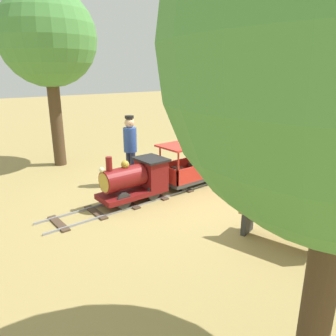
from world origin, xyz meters
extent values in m
plane|color=#A38C51|center=(0.00, 0.00, 0.00)|extent=(60.00, 60.00, 0.00)
cube|color=gray|center=(-0.24, 0.07, 0.02)|extent=(0.02, 5.70, 0.04)
cube|color=gray|center=(0.24, 0.07, 0.02)|extent=(0.02, 5.70, 0.04)
cube|color=#4C3828|center=(0.00, -2.42, 0.01)|extent=(0.72, 0.14, 0.03)
cube|color=#4C3828|center=(0.00, -1.71, 0.01)|extent=(0.72, 0.14, 0.03)
cube|color=#4C3828|center=(0.00, -1.00, 0.01)|extent=(0.72, 0.14, 0.03)
cube|color=#4C3828|center=(0.00, -0.29, 0.01)|extent=(0.72, 0.14, 0.03)
cube|color=#4C3828|center=(0.00, 0.43, 0.01)|extent=(0.72, 0.14, 0.03)
cube|color=#4C3828|center=(0.00, 1.14, 0.01)|extent=(0.72, 0.14, 0.03)
cube|color=#4C3828|center=(0.00, 1.85, 0.01)|extent=(0.72, 0.14, 0.03)
cube|color=#4C3828|center=(0.00, 2.56, 0.01)|extent=(0.72, 0.14, 0.03)
cube|color=maroon|center=(0.00, 1.02, 0.21)|extent=(0.60, 1.40, 0.10)
cylinder|color=maroon|center=(0.00, 1.22, 0.56)|extent=(0.44, 0.85, 0.44)
cylinder|color=#B7932D|center=(0.00, 1.65, 0.56)|extent=(0.37, 0.02, 0.37)
cylinder|color=maroon|center=(0.00, 1.52, 0.91)|extent=(0.12, 0.12, 0.26)
sphere|color=#B7932D|center=(0.00, 1.17, 0.83)|extent=(0.16, 0.16, 0.16)
cube|color=maroon|center=(0.00, 0.55, 0.54)|extent=(0.60, 0.45, 0.55)
cube|color=black|center=(0.00, 0.55, 0.83)|extent=(0.68, 0.53, 0.04)
sphere|color=#F2EAB2|center=(0.00, 1.68, 0.82)|extent=(0.10, 0.10, 0.10)
cylinder|color=#2D2D2D|center=(-0.24, 1.37, 0.20)|extent=(0.05, 0.32, 0.32)
cylinder|color=#2D2D2D|center=(0.24, 1.37, 0.20)|extent=(0.05, 0.32, 0.32)
cylinder|color=#2D2D2D|center=(-0.24, 0.67, 0.20)|extent=(0.05, 0.32, 0.32)
cylinder|color=#2D2D2D|center=(0.24, 0.67, 0.20)|extent=(0.05, 0.32, 0.32)
cube|color=#3F3F3F|center=(0.00, -0.83, 0.18)|extent=(0.68, 1.90, 0.08)
cube|color=red|center=(-0.32, -0.83, 0.40)|extent=(0.04, 1.90, 0.35)
cube|color=red|center=(0.32, -0.83, 0.40)|extent=(0.04, 1.90, 0.35)
cube|color=red|center=(0.00, 0.10, 0.40)|extent=(0.68, 0.04, 0.35)
cube|color=red|center=(0.00, -1.76, 0.40)|extent=(0.68, 0.04, 0.35)
cylinder|color=red|center=(-0.31, 0.07, 0.59)|extent=(0.04, 0.04, 0.75)
cylinder|color=red|center=(0.31, 0.07, 0.59)|extent=(0.04, 0.04, 0.75)
cylinder|color=red|center=(-0.31, -1.73, 0.59)|extent=(0.04, 0.04, 0.75)
cylinder|color=red|center=(0.31, -1.73, 0.59)|extent=(0.04, 0.04, 0.75)
cube|color=red|center=(0.00, -0.83, 0.99)|extent=(0.78, 2.00, 0.04)
cube|color=brown|center=(0.00, -1.36, 0.34)|extent=(0.52, 0.20, 0.24)
cube|color=brown|center=(0.00, -0.83, 0.34)|extent=(0.52, 0.20, 0.24)
cube|color=brown|center=(0.00, -0.30, 0.34)|extent=(0.52, 0.20, 0.24)
cylinder|color=#262626|center=(-0.24, -0.16, 0.16)|extent=(0.04, 0.24, 0.24)
cylinder|color=#262626|center=(0.24, -0.16, 0.16)|extent=(0.04, 0.24, 0.24)
cylinder|color=#262626|center=(-0.24, -1.49, 0.16)|extent=(0.04, 0.24, 0.24)
cylinder|color=#262626|center=(0.24, -1.49, 0.16)|extent=(0.04, 0.24, 0.24)
cylinder|color=#282D47|center=(0.81, 0.47, 0.40)|extent=(0.12, 0.12, 0.80)
cylinder|color=#282D47|center=(0.99, 0.47, 0.40)|extent=(0.12, 0.12, 0.80)
cylinder|color=#2D4C99|center=(0.90, 0.47, 1.08)|extent=(0.30, 0.30, 0.55)
sphere|color=tan|center=(0.90, 0.47, 1.46)|extent=(0.22, 0.22, 0.22)
cylinder|color=black|center=(0.90, 0.47, 1.59)|extent=(0.20, 0.20, 0.06)
cube|color=olive|center=(-2.81, 0.13, 0.42)|extent=(1.36, 0.68, 0.06)
cube|color=olive|center=(-2.85, 0.31, 0.62)|extent=(1.28, 0.32, 0.40)
cube|color=#333333|center=(-2.26, 0.26, 0.21)|extent=(0.15, 0.33, 0.42)
cube|color=#333333|center=(-3.37, 0.00, 0.21)|extent=(0.15, 0.33, 0.42)
cylinder|color=#4C3823|center=(-4.25, 2.09, 0.92)|extent=(0.24, 0.24, 1.84)
cylinder|color=#4C3823|center=(3.62, 1.11, 1.26)|extent=(0.33, 0.33, 2.51)
sphere|color=#4C8E42|center=(3.62, 1.11, 3.38)|extent=(2.48, 2.48, 2.48)
camera|label=1|loc=(-5.07, 4.25, 2.55)|focal=33.83mm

